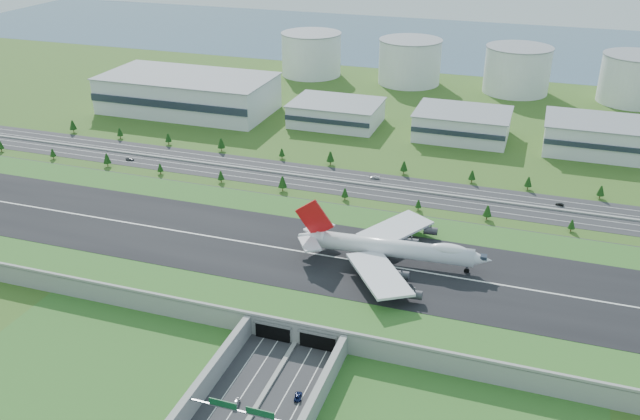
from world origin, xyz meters
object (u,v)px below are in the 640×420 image
(car_7, at_px, (375,177))
(fuel_tank_a, at_px, (311,54))
(car_0, at_px, (236,404))
(car_4, at_px, (130,159))
(boeing_747, at_px, (392,248))
(car_2, at_px, (298,396))
(car_5, at_px, (560,204))

(car_7, bearing_deg, fuel_tank_a, -156.57)
(car_0, height_order, car_4, car_4)
(fuel_tank_a, bearing_deg, car_0, -74.00)
(boeing_747, bearing_deg, car_2, -101.78)
(boeing_747, height_order, car_0, boeing_747)
(car_2, relative_size, car_4, 0.98)
(car_4, height_order, car_5, car_4)
(boeing_747, xyz_separation_m, car_5, (65.36, 97.53, -14.23))
(car_4, xyz_separation_m, car_5, (243.29, 15.54, -0.19))
(fuel_tank_a, xyz_separation_m, car_5, (207.55, -209.17, -16.71))
(car_2, relative_size, car_7, 0.92)
(boeing_747, height_order, car_7, boeing_747)
(car_2, bearing_deg, car_5, -125.84)
(car_4, bearing_deg, fuel_tank_a, -10.90)
(fuel_tank_a, relative_size, car_2, 10.20)
(fuel_tank_a, distance_m, car_5, 295.15)
(boeing_747, height_order, car_5, boeing_747)
(fuel_tank_a, distance_m, car_7, 232.73)
(car_5, relative_size, car_7, 0.76)
(boeing_747, distance_m, car_7, 107.97)
(car_0, relative_size, car_2, 0.95)
(fuel_tank_a, distance_m, car_4, 228.14)
(boeing_747, distance_m, car_4, 196.42)
(car_2, height_order, car_7, car_7)
(car_0, distance_m, car_4, 227.29)
(fuel_tank_a, xyz_separation_m, car_0, (113.60, -396.07, -16.58))
(fuel_tank_a, xyz_separation_m, boeing_747, (142.20, -306.71, -2.48))
(fuel_tank_a, xyz_separation_m, car_4, (-35.74, -224.72, -16.53))
(fuel_tank_a, height_order, car_7, fuel_tank_a)
(boeing_747, bearing_deg, car_7, 104.31)
(car_0, height_order, car_7, car_0)
(boeing_747, bearing_deg, car_0, -111.45)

